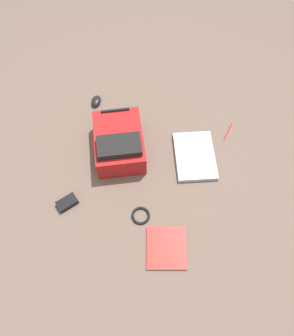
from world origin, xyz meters
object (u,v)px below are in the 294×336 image
(backpack, at_px, (119,143))
(laptop, at_px, (195,156))
(computer_mouse, at_px, (96,101))
(pen_black, at_px, (228,131))
(power_brick, at_px, (67,203))
(cable_coil, at_px, (141,216))
(book_comic, at_px, (166,248))

(backpack, xyz_separation_m, laptop, (0.47, 0.02, -0.08))
(laptop, bearing_deg, computer_mouse, 155.48)
(pen_black, bearing_deg, power_brick, -144.04)
(cable_coil, xyz_separation_m, power_brick, (-0.44, 0.01, 0.01))
(laptop, height_order, cable_coil, laptop)
(backpack, bearing_deg, book_comic, -56.84)
(power_brick, distance_m, pen_black, 1.12)
(laptop, xyz_separation_m, computer_mouse, (-0.71, 0.33, 0.00))
(book_comic, distance_m, computer_mouse, 1.11)
(computer_mouse, bearing_deg, book_comic, -53.31)
(backpack, height_order, power_brick, backpack)
(power_brick, bearing_deg, pen_black, 35.96)
(computer_mouse, bearing_deg, backpack, -52.62)
(backpack, relative_size, laptop, 1.18)
(book_comic, height_order, pen_black, book_comic)
(book_comic, bearing_deg, backpack, 123.16)
(power_brick, relative_size, pen_black, 0.84)
(backpack, distance_m, power_brick, 0.47)
(cable_coil, height_order, pen_black, cable_coil)
(power_brick, bearing_deg, computer_mouse, 90.38)
(backpack, relative_size, pen_black, 3.27)
(laptop, xyz_separation_m, cable_coil, (-0.27, -0.44, -0.01))
(cable_coil, relative_size, pen_black, 0.77)
(cable_coil, bearing_deg, laptop, 58.22)
(computer_mouse, distance_m, pen_black, 0.92)
(laptop, bearing_deg, cable_coil, -121.78)
(cable_coil, bearing_deg, backpack, 116.16)
(computer_mouse, distance_m, cable_coil, 0.88)
(book_comic, bearing_deg, computer_mouse, 123.59)
(laptop, xyz_separation_m, pen_black, (0.20, 0.23, -0.01))
(backpack, distance_m, cable_coil, 0.47)
(power_brick, xyz_separation_m, pen_black, (0.91, 0.66, -0.01))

